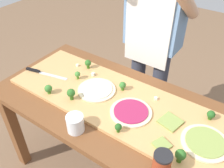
{
  "coord_description": "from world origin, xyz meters",
  "views": [
    {
      "loc": [
        0.55,
        -0.9,
        1.79
      ],
      "look_at": [
        -0.11,
        0.06,
        0.87
      ],
      "focal_mm": 38.8,
      "sensor_mm": 36.0,
      "label": 1
    }
  ],
  "objects_px": {
    "broccoli_floret_back_left": "(71,93)",
    "broccoli_floret_center_left": "(123,85)",
    "pizza_slice_center": "(162,145)",
    "flour_cup": "(75,124)",
    "pizza_whole_white_garlic": "(97,90)",
    "broccoli_floret_front_left": "(211,115)",
    "pizza_whole_beet_magenta": "(131,112)",
    "broccoli_floret_front_mid": "(118,127)",
    "cheese_crumble_b": "(93,74)",
    "broccoli_floret_back_mid": "(88,63)",
    "cook_center": "(153,33)",
    "pizza_whole_pesto_green": "(205,142)",
    "broccoli_floret_back_right": "(77,75)",
    "cheese_crumble_c": "(156,98)",
    "broccoli_floret_front_right": "(48,89)",
    "sauce_jar": "(161,165)",
    "prep_table": "(122,120)",
    "broccoli_floret_center_right": "(180,155)",
    "cheese_crumble_a": "(77,65)",
    "chefs_knife": "(41,72)"
  },
  "relations": [
    {
      "from": "broccoli_floret_front_left",
      "to": "sauce_jar",
      "type": "xyz_separation_m",
      "value": [
        -0.09,
        -0.45,
        0.02
      ]
    },
    {
      "from": "prep_table",
      "to": "chefs_knife",
      "type": "relative_size",
      "value": 5.05
    },
    {
      "from": "broccoli_floret_back_mid",
      "to": "broccoli_floret_center_left",
      "type": "height_order",
      "value": "broccoli_floret_back_mid"
    },
    {
      "from": "cheese_crumble_b",
      "to": "sauce_jar",
      "type": "distance_m",
      "value": 0.81
    },
    {
      "from": "pizza_whole_white_garlic",
      "to": "broccoli_floret_back_right",
      "type": "relative_size",
      "value": 4.25
    },
    {
      "from": "pizza_whole_pesto_green",
      "to": "cheese_crumble_a",
      "type": "height_order",
      "value": "same"
    },
    {
      "from": "broccoli_floret_front_right",
      "to": "broccoli_floret_front_left",
      "type": "xyz_separation_m",
      "value": [
        0.9,
        0.35,
        -0.0
      ]
    },
    {
      "from": "pizza_whole_beet_magenta",
      "to": "broccoli_floret_center_left",
      "type": "height_order",
      "value": "broccoli_floret_center_left"
    },
    {
      "from": "pizza_whole_white_garlic",
      "to": "broccoli_floret_front_left",
      "type": "bearing_deg",
      "value": 13.49
    },
    {
      "from": "prep_table",
      "to": "flour_cup",
      "type": "bearing_deg",
      "value": -110.29
    },
    {
      "from": "broccoli_floret_back_left",
      "to": "broccoli_floret_center_left",
      "type": "relative_size",
      "value": 1.25
    },
    {
      "from": "broccoli_floret_front_left",
      "to": "pizza_whole_pesto_green",
      "type": "bearing_deg",
      "value": -79.96
    },
    {
      "from": "broccoli_floret_back_left",
      "to": "cheese_crumble_b",
      "type": "distance_m",
      "value": 0.27
    },
    {
      "from": "pizza_whole_beet_magenta",
      "to": "pizza_slice_center",
      "type": "bearing_deg",
      "value": -23.98
    },
    {
      "from": "cheese_crumble_c",
      "to": "sauce_jar",
      "type": "distance_m",
      "value": 0.49
    },
    {
      "from": "broccoli_floret_front_right",
      "to": "cheese_crumble_b",
      "type": "distance_m",
      "value": 0.33
    },
    {
      "from": "prep_table",
      "to": "broccoli_floret_back_mid",
      "type": "relative_size",
      "value": 24.64
    },
    {
      "from": "broccoli_floret_front_mid",
      "to": "cheese_crumble_c",
      "type": "height_order",
      "value": "broccoli_floret_front_mid"
    },
    {
      "from": "broccoli_floret_front_mid",
      "to": "broccoli_floret_front_left",
      "type": "distance_m",
      "value": 0.52
    },
    {
      "from": "broccoli_floret_back_mid",
      "to": "flour_cup",
      "type": "height_order",
      "value": "flour_cup"
    },
    {
      "from": "broccoli_floret_back_mid",
      "to": "pizza_slice_center",
      "type": "bearing_deg",
      "value": -23.76
    },
    {
      "from": "broccoli_floret_front_left",
      "to": "cheese_crumble_c",
      "type": "distance_m",
      "value": 0.32
    },
    {
      "from": "broccoli_floret_back_left",
      "to": "cheese_crumble_a",
      "type": "bearing_deg",
      "value": 125.64
    },
    {
      "from": "broccoli_floret_front_mid",
      "to": "broccoli_floret_center_left",
      "type": "xyz_separation_m",
      "value": [
        -0.17,
        0.3,
        0.0
      ]
    },
    {
      "from": "cheese_crumble_b",
      "to": "broccoli_floret_back_mid",
      "type": "bearing_deg",
      "value": 149.45
    },
    {
      "from": "pizza_whole_white_garlic",
      "to": "cheese_crumble_b",
      "type": "xyz_separation_m",
      "value": [
        -0.12,
        0.12,
        0.0
      ]
    },
    {
      "from": "pizza_whole_white_garlic",
      "to": "broccoli_floret_front_left",
      "type": "height_order",
      "value": "broccoli_floret_front_left"
    },
    {
      "from": "broccoli_floret_center_right",
      "to": "broccoli_floret_front_left",
      "type": "relative_size",
      "value": 1.31
    },
    {
      "from": "broccoli_floret_front_left",
      "to": "broccoli_floret_back_right",
      "type": "bearing_deg",
      "value": -171.03
    },
    {
      "from": "chefs_knife",
      "to": "cheese_crumble_a",
      "type": "xyz_separation_m",
      "value": [
        0.16,
        0.21,
        0.0
      ]
    },
    {
      "from": "broccoli_floret_back_right",
      "to": "broccoli_floret_front_right",
      "type": "xyz_separation_m",
      "value": [
        -0.05,
        -0.22,
        0.0
      ]
    },
    {
      "from": "broccoli_floret_front_right",
      "to": "prep_table",
      "type": "bearing_deg",
      "value": 22.05
    },
    {
      "from": "prep_table",
      "to": "pizza_whole_white_garlic",
      "type": "bearing_deg",
      "value": 175.64
    },
    {
      "from": "broccoli_floret_center_right",
      "to": "broccoli_floret_front_mid",
      "type": "bearing_deg",
      "value": -177.9
    },
    {
      "from": "pizza_whole_pesto_green",
      "to": "broccoli_floret_back_right",
      "type": "distance_m",
      "value": 0.88
    },
    {
      "from": "broccoli_floret_back_left",
      "to": "cook_center",
      "type": "xyz_separation_m",
      "value": [
        0.16,
        0.72,
        0.14
      ]
    },
    {
      "from": "chefs_knife",
      "to": "broccoli_floret_front_left",
      "type": "relative_size",
      "value": 5.57
    },
    {
      "from": "cheese_crumble_a",
      "to": "broccoli_floret_back_mid",
      "type": "bearing_deg",
      "value": 17.78
    },
    {
      "from": "broccoli_floret_front_mid",
      "to": "cheese_crumble_b",
      "type": "xyz_separation_m",
      "value": [
        -0.42,
        0.32,
        -0.02
      ]
    },
    {
      "from": "chefs_knife",
      "to": "flour_cup",
      "type": "relative_size",
      "value": 3.24
    },
    {
      "from": "pizza_whole_beet_magenta",
      "to": "broccoli_floret_center_left",
      "type": "bearing_deg",
      "value": 136.01
    },
    {
      "from": "chefs_knife",
      "to": "broccoli_floret_back_right",
      "type": "relative_size",
      "value": 5.69
    },
    {
      "from": "chefs_knife",
      "to": "broccoli_floret_center_left",
      "type": "distance_m",
      "value": 0.6
    },
    {
      "from": "broccoli_floret_back_mid",
      "to": "prep_table",
      "type": "bearing_deg",
      "value": -24.01
    },
    {
      "from": "broccoli_floret_back_mid",
      "to": "chefs_knife",
      "type": "bearing_deg",
      "value": -134.95
    },
    {
      "from": "pizza_slice_center",
      "to": "sauce_jar",
      "type": "bearing_deg",
      "value": -67.39
    },
    {
      "from": "pizza_slice_center",
      "to": "flour_cup",
      "type": "distance_m",
      "value": 0.46
    },
    {
      "from": "broccoli_floret_back_right",
      "to": "cheese_crumble_a",
      "type": "distance_m",
      "value": 0.16
    },
    {
      "from": "cheese_crumble_b",
      "to": "sauce_jar",
      "type": "xyz_separation_m",
      "value": [
        0.7,
        -0.4,
        0.04
      ]
    },
    {
      "from": "broccoli_floret_front_left",
      "to": "cheese_crumble_a",
      "type": "distance_m",
      "value": 0.95
    }
  ]
}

